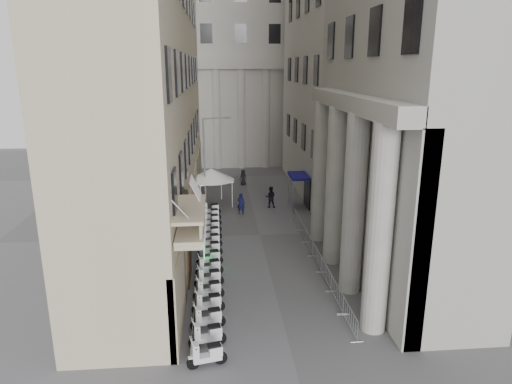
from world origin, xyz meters
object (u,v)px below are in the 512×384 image
Objects in this scene: scooter_0 at (208,366)px; security_tent at (217,175)px; info_kiosk at (202,253)px; pedestrian_b at (270,197)px; street_lamp at (208,155)px; pedestrian_a at (241,204)px.

scooter_0 is 23.33m from security_tent.
info_kiosk is 13.70m from pedestrian_b.
info_kiosk is at bearing -112.69° from street_lamp.
info_kiosk reaches higher than pedestrian_b.
street_lamp is at bearing -21.08° from pedestrian_a.
security_tent is at bearing -13.79° from scooter_0.
info_kiosk is 1.06× the size of pedestrian_b.
security_tent is 2.12m from street_lamp.
scooter_0 is 23.28m from street_lamp.
security_tent is 13.40m from info_kiosk.
street_lamp is at bearing -11.84° from scooter_0.
scooter_0 is 0.36× the size of security_tent.
street_lamp is (-0.22, 22.78, 4.80)m from scooter_0.
info_kiosk reaches higher than scooter_0.
street_lamp is at bearing 3.90° from pedestrian_b.
pedestrian_b is at bearing -132.55° from pedestrian_a.
street_lamp is (-0.79, -0.37, 1.94)m from security_tent.
pedestrian_b is at bearing 64.06° from info_kiosk.
scooter_0 is 0.78× the size of pedestrian_b.
pedestrian_b is (4.75, -0.83, -1.90)m from security_tent.
pedestrian_a is (2.00, -2.49, -1.95)m from security_tent.
security_tent is 2.18× the size of pedestrian_b.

